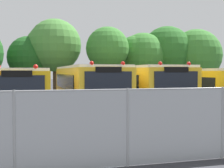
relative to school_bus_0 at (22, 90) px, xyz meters
name	(u,v)px	position (x,y,z in m)	size (l,w,h in m)	color
ground_plane	(141,111)	(6.62, -0.06, -1.36)	(160.00, 160.00, 0.00)	#38383D
school_bus_0	(22,90)	(0.00, 0.00, 0.00)	(2.61, 10.25, 2.57)	yellow
school_bus_1	(87,87)	(3.46, 0.04, 0.08)	(2.62, 9.53, 2.73)	yellow
school_bus_2	(140,87)	(6.55, -0.17, 0.08)	(2.64, 9.43, 2.74)	yellow
school_bus_3	(193,87)	(9.90, -0.28, 0.01)	(2.61, 11.72, 2.59)	yellow
tree_1	(29,57)	(0.33, 11.81, 2.23)	(3.78, 3.78, 5.49)	#4C3823
tree_2	(52,46)	(2.39, 11.61, 3.31)	(4.97, 4.79, 7.08)	#4C3823
tree_3	(108,47)	(7.18, 10.01, 3.14)	(3.89, 3.89, 6.35)	#4C3823
tree_4	(141,55)	(10.75, 11.12, 2.57)	(4.64, 4.39, 6.06)	#4C3823
tree_5	(168,52)	(13.79, 11.59, 2.97)	(5.13, 5.13, 6.84)	#4C3823
tree_6	(197,54)	(16.70, 10.89, 2.69)	(5.19, 5.19, 6.57)	#4C3823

